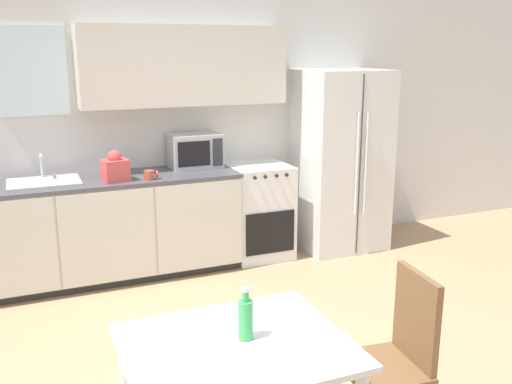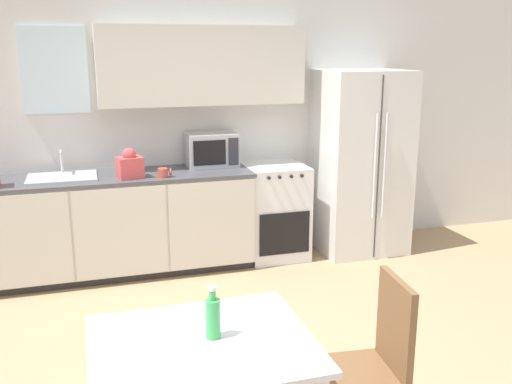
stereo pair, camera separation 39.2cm
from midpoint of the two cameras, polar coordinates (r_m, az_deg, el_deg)
name	(u,v)px [view 2 (the right image)]	position (r m, az deg, el deg)	size (l,w,h in m)	color
ground_plane	(233,381)	(3.73, 0.87, -18.46)	(12.00, 12.00, 0.00)	tan
wall_back	(174,110)	(5.46, -6.20, 8.15)	(12.00, 0.38, 2.70)	silver
kitchen_counter	(119,224)	(5.27, -11.50, -3.19)	(2.42, 0.67, 0.92)	#333333
oven_range	(274,211)	(5.61, 3.84, -1.92)	(0.57, 0.63, 0.92)	white
refrigerator	(360,162)	(5.82, 12.32, 2.90)	(0.83, 0.77, 1.81)	silver
kitchen_sink	(62,177)	(5.14, -16.78, 1.46)	(0.58, 0.43, 0.22)	#B7BABC
microwave	(212,150)	(5.41, -2.36, 4.23)	(0.47, 0.32, 0.32)	#B7BABC
coffee_mug	(164,173)	(4.99, -7.02, 1.91)	(0.12, 0.09, 0.08)	#BF4C3F
grocery_bag_1	(130,165)	(5.00, -10.33, 2.64)	(0.23, 0.21, 0.27)	#D14C4C
dining_table	(203,364)	(2.71, -1.06, -16.89)	(1.00, 0.83, 0.73)	white
dining_chair_side	(378,354)	(3.05, 15.86, -15.43)	(0.44, 0.44, 0.93)	brown
drink_bottle	(213,317)	(2.64, 0.00, -12.49)	(0.07, 0.07, 0.25)	#3FB259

